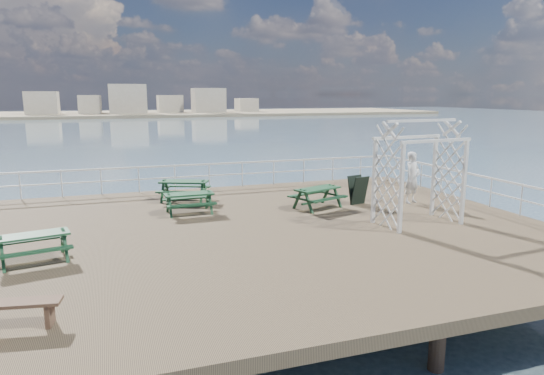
{
  "coord_description": "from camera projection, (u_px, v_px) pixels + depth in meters",
  "views": [
    {
      "loc": [
        -4.1,
        -13.59,
        4.0
      ],
      "look_at": [
        0.77,
        0.68,
        1.1
      ],
      "focal_mm": 32.0,
      "sensor_mm": 36.0,
      "label": 1
    }
  ],
  "objects": [
    {
      "name": "picnic_table_c",
      "position": [
        318.0,
        193.0,
        17.27
      ],
      "size": [
        2.08,
        1.88,
        0.83
      ],
      "rotation": [
        0.0,
        0.0,
        0.35
      ],
      "color": "#153B24",
      "rests_on": "ground"
    },
    {
      "name": "picnic_table_d",
      "position": [
        33.0,
        242.0,
        11.68
      ],
      "size": [
        1.86,
        1.62,
        0.79
      ],
      "rotation": [
        0.0,
        0.0,
        0.2
      ],
      "color": "#153B24",
      "rests_on": "ground"
    },
    {
      "name": "picnic_table_a",
      "position": [
        189.0,
        199.0,
        16.5
      ],
      "size": [
        1.67,
        1.36,
        0.8
      ],
      "rotation": [
        0.0,
        0.0,
        0.02
      ],
      "color": "#153B24",
      "rests_on": "ground"
    },
    {
      "name": "sandwich_board",
      "position": [
        358.0,
        190.0,
        17.87
      ],
      "size": [
        0.75,
        0.62,
        1.08
      ],
      "rotation": [
        0.0,
        0.0,
        0.23
      ],
      "color": "black",
      "rests_on": "ground"
    },
    {
      "name": "picnic_table_b",
      "position": [
        184.0,
        186.0,
        18.45
      ],
      "size": [
        2.22,
        2.04,
        0.88
      ],
      "rotation": [
        0.0,
        0.0,
        -0.41
      ],
      "color": "#153B24",
      "rests_on": "ground"
    },
    {
      "name": "railing",
      "position": [
        232.0,
        186.0,
        16.89
      ],
      "size": [
        17.77,
        13.76,
        1.1
      ],
      "color": "silver",
      "rests_on": "ground"
    },
    {
      "name": "trellis_arbor",
      "position": [
        419.0,
        178.0,
        15.02
      ],
      "size": [
        2.74,
        1.64,
        3.26
      ],
      "rotation": [
        0.0,
        0.0,
        0.09
      ],
      "color": "silver",
      "rests_on": "ground"
    },
    {
      "name": "sea_backdrop",
      "position": [
        164.0,
        110.0,
        143.37
      ],
      "size": [
        300.0,
        300.0,
        9.2
      ],
      "color": "#3B5164",
      "rests_on": "ground"
    },
    {
      "name": "ground",
      "position": [
        255.0,
        233.0,
        14.72
      ],
      "size": [
        18.0,
        14.0,
        0.3
      ],
      "primitive_type": "cube",
      "color": "brown",
      "rests_on": "ground"
    },
    {
      "name": "person",
      "position": [
        412.0,
        178.0,
        18.01
      ],
      "size": [
        0.81,
        0.66,
        1.92
      ],
      "primitive_type": "imported",
      "rotation": [
        0.0,
        0.0,
        0.33
      ],
      "color": "silver",
      "rests_on": "ground"
    },
    {
      "name": "flat_bench_near",
      "position": [
        11.0,
        308.0,
        8.39
      ],
      "size": [
        1.71,
        0.68,
        0.48
      ],
      "rotation": [
        0.0,
        0.0,
        -0.17
      ],
      "color": "brown",
      "rests_on": "ground"
    }
  ]
}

